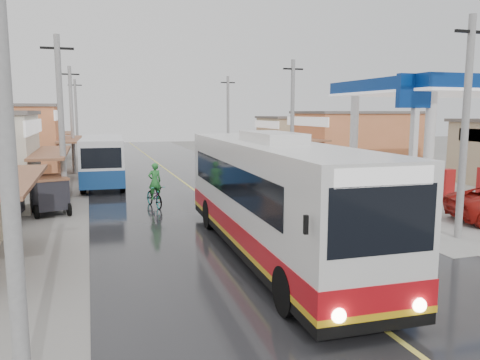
% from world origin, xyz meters
% --- Properties ---
extents(ground, '(120.00, 120.00, 0.00)m').
position_xyz_m(ground, '(0.00, 0.00, 0.00)').
color(ground, slate).
rests_on(ground, ground).
extents(road, '(12.00, 90.00, 0.02)m').
position_xyz_m(road, '(0.00, 15.00, 0.01)').
color(road, black).
rests_on(road, ground).
extents(centre_line, '(0.15, 90.00, 0.01)m').
position_xyz_m(centre_line, '(0.00, 15.00, 0.02)').
color(centre_line, '#D8CC4C').
rests_on(centre_line, road).
extents(shopfronts_right, '(11.00, 44.00, 4.80)m').
position_xyz_m(shopfronts_right, '(15.00, 12.00, 0.00)').
color(shopfronts_right, beige).
rests_on(shopfronts_right, ground).
extents(utility_poles_left, '(1.60, 50.00, 8.00)m').
position_xyz_m(utility_poles_left, '(-7.00, 16.00, 0.00)').
color(utility_poles_left, gray).
rests_on(utility_poles_left, ground).
extents(utility_poles_right, '(1.60, 36.00, 8.00)m').
position_xyz_m(utility_poles_right, '(7.00, 15.00, 0.00)').
color(utility_poles_right, gray).
rests_on(utility_poles_right, ground).
extents(coach_bus, '(3.27, 12.86, 3.99)m').
position_xyz_m(coach_bus, '(-0.36, 0.26, 1.92)').
color(coach_bus, silver).
rests_on(coach_bus, road).
extents(second_bus, '(2.88, 9.26, 3.04)m').
position_xyz_m(second_bus, '(-5.05, 17.38, 1.64)').
color(second_bus, silver).
rests_on(second_bus, road).
extents(cyclist, '(1.11, 2.15, 2.21)m').
position_xyz_m(cyclist, '(-2.91, 9.19, 0.72)').
color(cyclist, black).
rests_on(cyclist, ground).
extents(tricycle_near, '(2.01, 2.38, 1.73)m').
position_xyz_m(tricycle_near, '(-7.68, 9.13, 0.99)').
color(tricycle_near, '#26262D').
rests_on(tricycle_near, ground).
extents(tricycle_far, '(1.57, 2.25, 1.65)m').
position_xyz_m(tricycle_far, '(-9.43, 8.06, 0.94)').
color(tricycle_far, '#26262D').
rests_on(tricycle_far, ground).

